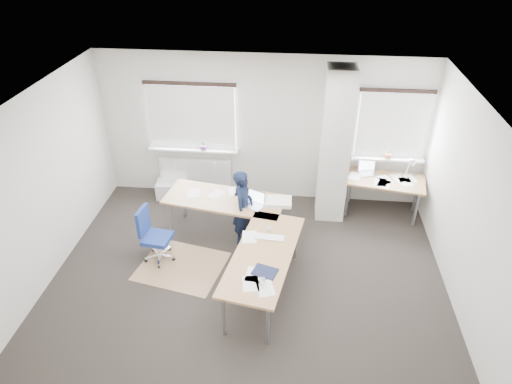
# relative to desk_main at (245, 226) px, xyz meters

# --- Properties ---
(ground) EXTENTS (6.00, 6.00, 0.00)m
(ground) POSITION_rel_desk_main_xyz_m (0.08, -0.47, -0.69)
(ground) COLOR black
(ground) RESTS_ON ground
(room_shell) EXTENTS (6.04, 5.04, 2.82)m
(room_shell) POSITION_rel_desk_main_xyz_m (0.26, -0.02, 1.05)
(room_shell) COLOR #BDB6AC
(room_shell) RESTS_ON ground
(floor_mat) EXTENTS (1.49, 1.33, 0.01)m
(floor_mat) POSITION_rel_desk_main_xyz_m (-1.00, -0.26, -0.69)
(floor_mat) COLOR #9A7554
(floor_mat) RESTS_ON ground
(white_crate) EXTENTS (0.58, 0.43, 0.33)m
(white_crate) POSITION_rel_desk_main_xyz_m (-1.70, 1.78, -0.53)
(white_crate) COLOR white
(white_crate) RESTS_ON ground
(desk_main) EXTENTS (2.40, 2.98, 0.96)m
(desk_main) POSITION_rel_desk_main_xyz_m (0.00, 0.00, 0.00)
(desk_main) COLOR #9B6542
(desk_main) RESTS_ON ground
(desk_side) EXTENTS (1.50, 0.93, 1.22)m
(desk_side) POSITION_rel_desk_main_xyz_m (2.33, 1.60, -0.01)
(desk_side) COLOR #9B6542
(desk_side) RESTS_ON ground
(task_chair) EXTENTS (0.52, 0.51, 0.95)m
(task_chair) POSITION_rel_desk_main_xyz_m (-1.43, -0.10, -0.43)
(task_chair) COLOR navy
(task_chair) RESTS_ON ground
(person) EXTENTS (0.41, 0.54, 1.34)m
(person) POSITION_rel_desk_main_xyz_m (-0.10, 0.53, -0.02)
(person) COLOR black
(person) RESTS_ON ground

